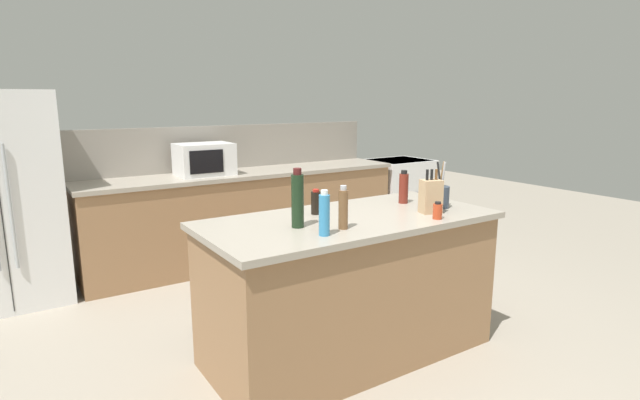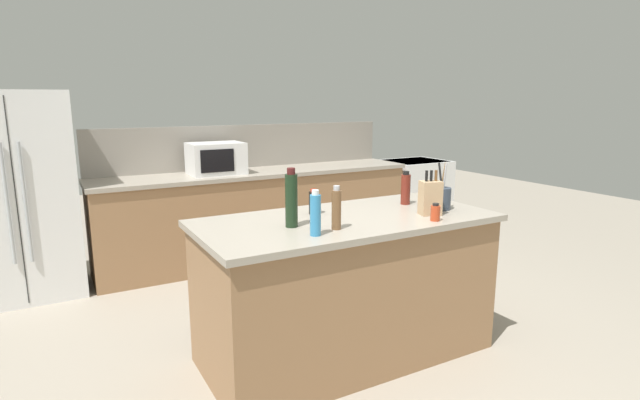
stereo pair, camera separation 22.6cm
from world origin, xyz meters
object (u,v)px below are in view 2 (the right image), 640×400
Objects in this scene: salt_shaker at (444,199)px; range_oven at (414,196)px; knife_block at (430,197)px; wine_bottle at (291,199)px; utensil_crock at (442,198)px; dish_soap_bottle at (315,214)px; vinegar_bottle at (406,189)px; microwave at (216,158)px; spice_jar_paprika at (435,213)px; soy_sauce_bottle at (314,202)px; refrigerator at (18,196)px; pepper_grinder at (336,209)px.

range_oven is at bearing 54.25° from salt_shaker.
wine_bottle is at bearing -172.35° from knife_block.
dish_soap_bottle is at bearing -171.72° from utensil_crock.
microwave is at bearing 109.33° from vinegar_bottle.
utensil_crock reaches higher than spice_jar_paprika.
soy_sauce_bottle is at bearing 137.00° from spice_jar_paprika.
refrigerator is 6.85× the size of dish_soap_bottle.
wine_bottle reaches higher than pepper_grinder.
wine_bottle reaches higher than salt_shaker.
spice_jar_paprika is (-0.08, -0.14, -0.06)m from knife_block.
utensil_crock reaches higher than microwave.
wine_bottle is (-0.92, 0.16, 0.05)m from knife_block.
wine_bottle reaches higher than knife_block.
soy_sauce_bottle reaches higher than range_oven.
range_oven is 3.64m from wine_bottle.
knife_block is 1.76× the size of soy_sauce_bottle.
microwave is 1.65× the size of utensil_crock.
wine_bottle is 1.37× the size of dish_soap_bottle.
utensil_crock is 0.92× the size of wine_bottle.
dish_soap_bottle reaches higher than range_oven.
range_oven is 3.60× the size of dish_soap_bottle.
soy_sauce_bottle is at bearing 159.59° from utensil_crock.
microwave is at bearing 109.70° from utensil_crock.
microwave is at bearing 180.00° from range_oven.
microwave is at bearing 90.21° from soy_sauce_bottle.
microwave reaches higher than pepper_grinder.
soy_sauce_bottle is at bearing 166.37° from salt_shaker.
range_oven is 3.76m from dish_soap_bottle.
range_oven is 5.57× the size of soy_sauce_bottle.
wine_bottle is 0.24m from dish_soap_bottle.
wine_bottle is at bearing -141.39° from range_oven.
microwave is 2.07× the size of dish_soap_bottle.
knife_block reaches higher than pepper_grinder.
pepper_grinder is (-2.60, -2.41, 0.59)m from range_oven.
utensil_crock is at bearing -140.67° from salt_shaker.
microwave is (1.72, -0.05, 0.22)m from refrigerator.
pepper_grinder is at bearing -56.16° from refrigerator.
microwave is 2.07× the size of pepper_grinder.
range_oven is 2.93m from utensil_crock.
vinegar_bottle reaches higher than spice_jar_paprika.
dish_soap_bottle is at bearing -59.57° from refrigerator.
spice_jar_paprika is at bearing -139.54° from salt_shaker.
utensil_crock reaches higher than pepper_grinder.
pepper_grinder is (-0.89, -0.10, 0.04)m from utensil_crock.
soy_sauce_bottle is (-0.82, 0.31, -0.00)m from utensil_crock.
soy_sauce_bottle is 0.65× the size of pepper_grinder.
spice_jar_paprika is (0.57, -0.53, -0.03)m from soy_sauce_bottle.
vinegar_bottle is 0.93× the size of dish_soap_bottle.
soy_sauce_bottle is 0.72m from vinegar_bottle.
refrigerator is 3.46m from spice_jar_paprika.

